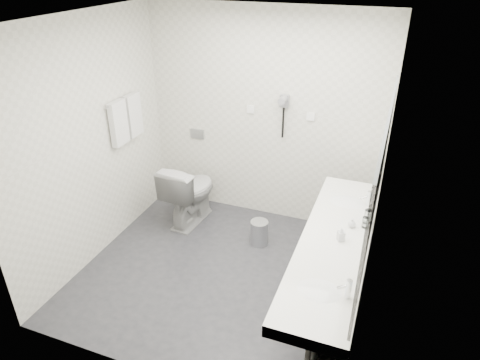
% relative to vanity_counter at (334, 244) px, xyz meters
% --- Properties ---
extents(floor, '(2.80, 2.80, 0.00)m').
position_rel_vanity_counter_xyz_m(floor, '(-1.12, 0.20, -0.80)').
color(floor, '#2B2B30').
rests_on(floor, ground).
extents(ceiling, '(2.80, 2.80, 0.00)m').
position_rel_vanity_counter_xyz_m(ceiling, '(-1.12, 0.20, 1.70)').
color(ceiling, white).
rests_on(ceiling, wall_back).
extents(wall_back, '(2.80, 0.00, 2.80)m').
position_rel_vanity_counter_xyz_m(wall_back, '(-1.12, 1.50, 0.45)').
color(wall_back, silver).
rests_on(wall_back, floor).
extents(wall_front, '(2.80, 0.00, 2.80)m').
position_rel_vanity_counter_xyz_m(wall_front, '(-1.12, -1.10, 0.45)').
color(wall_front, silver).
rests_on(wall_front, floor).
extents(wall_left, '(0.00, 2.60, 2.60)m').
position_rel_vanity_counter_xyz_m(wall_left, '(-2.52, 0.20, 0.45)').
color(wall_left, silver).
rests_on(wall_left, floor).
extents(wall_right, '(0.00, 2.60, 2.60)m').
position_rel_vanity_counter_xyz_m(wall_right, '(0.27, 0.20, 0.45)').
color(wall_right, silver).
rests_on(wall_right, floor).
extents(vanity_counter, '(0.55, 2.20, 0.10)m').
position_rel_vanity_counter_xyz_m(vanity_counter, '(0.00, 0.00, 0.00)').
color(vanity_counter, white).
rests_on(vanity_counter, floor).
extents(vanity_panel, '(0.03, 2.15, 0.75)m').
position_rel_vanity_counter_xyz_m(vanity_panel, '(0.02, 0.00, -0.42)').
color(vanity_panel, '#9B9793').
rests_on(vanity_panel, floor).
extents(vanity_post_far, '(0.06, 0.06, 0.75)m').
position_rel_vanity_counter_xyz_m(vanity_post_far, '(0.05, 1.04, -0.42)').
color(vanity_post_far, silver).
rests_on(vanity_post_far, floor).
extents(mirror, '(0.02, 2.20, 1.05)m').
position_rel_vanity_counter_xyz_m(mirror, '(0.26, 0.00, 0.65)').
color(mirror, '#B2BCC6').
rests_on(mirror, wall_right).
extents(basin_near, '(0.40, 0.31, 0.05)m').
position_rel_vanity_counter_xyz_m(basin_near, '(0.00, -0.65, 0.04)').
color(basin_near, white).
rests_on(basin_near, vanity_counter).
extents(basin_far, '(0.40, 0.31, 0.05)m').
position_rel_vanity_counter_xyz_m(basin_far, '(0.00, 0.65, 0.04)').
color(basin_far, white).
rests_on(basin_far, vanity_counter).
extents(faucet_near, '(0.04, 0.04, 0.15)m').
position_rel_vanity_counter_xyz_m(faucet_near, '(0.19, -0.65, 0.12)').
color(faucet_near, silver).
rests_on(faucet_near, vanity_counter).
extents(faucet_far, '(0.04, 0.04, 0.15)m').
position_rel_vanity_counter_xyz_m(faucet_far, '(0.19, 0.65, 0.12)').
color(faucet_far, silver).
rests_on(faucet_far, vanity_counter).
extents(soap_bottle_a, '(0.08, 0.08, 0.12)m').
position_rel_vanity_counter_xyz_m(soap_bottle_a, '(0.04, 0.00, 0.11)').
color(soap_bottle_a, silver).
rests_on(soap_bottle_a, vanity_counter).
extents(soap_bottle_b, '(0.07, 0.07, 0.08)m').
position_rel_vanity_counter_xyz_m(soap_bottle_b, '(0.10, 0.23, 0.09)').
color(soap_bottle_b, silver).
rests_on(soap_bottle_b, vanity_counter).
extents(glass_left, '(0.06, 0.06, 0.10)m').
position_rel_vanity_counter_xyz_m(glass_left, '(0.21, 0.27, 0.10)').
color(glass_left, silver).
rests_on(glass_left, vanity_counter).
extents(glass_right, '(0.07, 0.07, 0.12)m').
position_rel_vanity_counter_xyz_m(glass_right, '(0.22, 0.36, 0.11)').
color(glass_right, silver).
rests_on(glass_right, vanity_counter).
extents(toilet, '(0.51, 0.82, 0.79)m').
position_rel_vanity_counter_xyz_m(toilet, '(-1.87, 1.00, -0.41)').
color(toilet, white).
rests_on(toilet, floor).
extents(flush_plate, '(0.18, 0.02, 0.12)m').
position_rel_vanity_counter_xyz_m(flush_plate, '(-1.98, 1.49, 0.15)').
color(flush_plate, '#B2B5BA').
rests_on(flush_plate, wall_back).
extents(pedal_bin, '(0.21, 0.21, 0.28)m').
position_rel_vanity_counter_xyz_m(pedal_bin, '(-0.93, 0.83, -0.66)').
color(pedal_bin, '#B2B5BA').
rests_on(pedal_bin, floor).
extents(bin_lid, '(0.20, 0.20, 0.02)m').
position_rel_vanity_counter_xyz_m(bin_lid, '(-0.93, 0.83, -0.51)').
color(bin_lid, '#B2B5BA').
rests_on(bin_lid, pedal_bin).
extents(towel_rail, '(0.02, 0.62, 0.02)m').
position_rel_vanity_counter_xyz_m(towel_rail, '(-2.47, 0.75, 0.75)').
color(towel_rail, silver).
rests_on(towel_rail, wall_left).
extents(towel_near, '(0.07, 0.24, 0.48)m').
position_rel_vanity_counter_xyz_m(towel_near, '(-2.46, 0.61, 0.53)').
color(towel_near, silver).
rests_on(towel_near, towel_rail).
extents(towel_far, '(0.07, 0.24, 0.48)m').
position_rel_vanity_counter_xyz_m(towel_far, '(-2.46, 0.89, 0.53)').
color(towel_far, silver).
rests_on(towel_far, towel_rail).
extents(dryer_cradle, '(0.10, 0.04, 0.14)m').
position_rel_vanity_counter_xyz_m(dryer_cradle, '(-0.88, 1.47, 0.70)').
color(dryer_cradle, gray).
rests_on(dryer_cradle, wall_back).
extents(dryer_barrel, '(0.08, 0.14, 0.08)m').
position_rel_vanity_counter_xyz_m(dryer_barrel, '(-0.88, 1.40, 0.73)').
color(dryer_barrel, gray).
rests_on(dryer_barrel, dryer_cradle).
extents(dryer_cord, '(0.02, 0.02, 0.35)m').
position_rel_vanity_counter_xyz_m(dryer_cord, '(-0.88, 1.46, 0.45)').
color(dryer_cord, black).
rests_on(dryer_cord, dryer_cradle).
extents(switch_plate_a, '(0.09, 0.02, 0.09)m').
position_rel_vanity_counter_xyz_m(switch_plate_a, '(-1.27, 1.49, 0.55)').
color(switch_plate_a, white).
rests_on(switch_plate_a, wall_back).
extents(switch_plate_b, '(0.09, 0.02, 0.09)m').
position_rel_vanity_counter_xyz_m(switch_plate_b, '(-0.57, 1.49, 0.55)').
color(switch_plate_b, white).
rests_on(switch_plate_b, wall_back).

